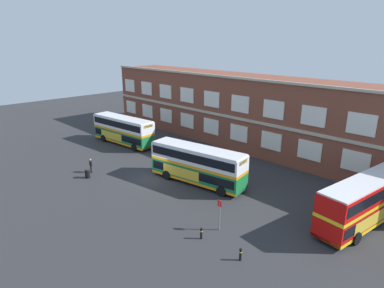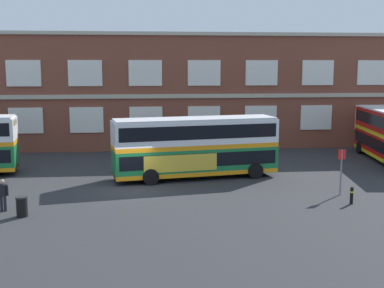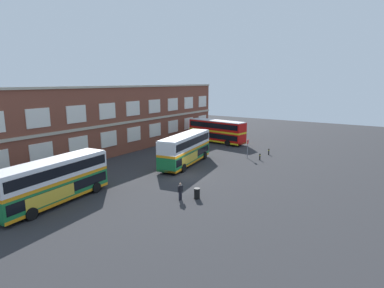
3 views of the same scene
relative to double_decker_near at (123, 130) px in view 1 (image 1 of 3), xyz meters
The scene contains 10 objects.
ground_plane 14.13m from the double_decker_near, 12.21° to the right, with size 120.00×120.00×0.00m, color #2B2B2D.
brick_terminal_building 19.82m from the double_decker_near, 41.63° to the left, with size 56.53×8.19×10.38m.
double_decker_near is the anchor object (origin of this frame).
double_decker_middle 17.93m from the double_decker_near, ahead, with size 11.27×4.37×4.07m.
double_decker_far 33.68m from the double_decker_near, ahead, with size 4.05×11.25×4.07m.
waiting_passenger 11.53m from the double_decker_near, 52.66° to the right, with size 0.64×0.32×1.70m.
bus_stand_flag 26.90m from the double_decker_near, 16.58° to the right, with size 0.44×0.10×2.70m.
station_litter_bin 13.16m from the double_decker_near, 51.44° to the right, with size 0.60×0.60×1.03m.
safety_bollard_west 27.43m from the double_decker_near, 20.64° to the right, with size 0.19×0.19×0.95m.
safety_bollard_east 31.01m from the double_decker_near, 18.03° to the right, with size 0.19×0.19×0.95m.
Camera 1 is at (27.77, -21.14, 15.07)m, focal length 31.06 mm.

